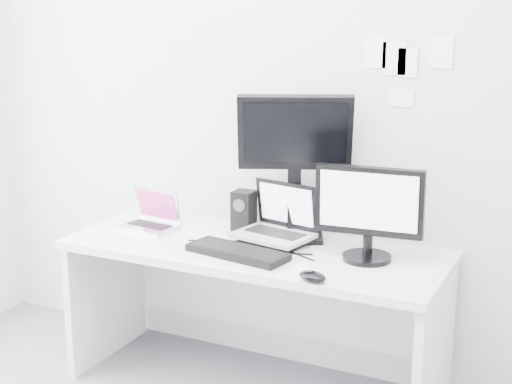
% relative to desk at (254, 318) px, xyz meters
% --- Properties ---
extents(back_wall, '(3.60, 0.00, 3.60)m').
position_rel_desk_xyz_m(back_wall, '(0.00, 0.35, 0.99)').
color(back_wall, silver).
rests_on(back_wall, ground).
extents(desk, '(1.80, 0.70, 0.73)m').
position_rel_desk_xyz_m(desk, '(0.00, 0.00, 0.00)').
color(desk, silver).
rests_on(desk, ground).
extents(macbook, '(0.30, 0.24, 0.21)m').
position_rel_desk_xyz_m(macbook, '(-0.61, 0.02, 0.47)').
color(macbook, silver).
rests_on(macbook, desk).
extents(speaker, '(0.10, 0.10, 0.20)m').
position_rel_desk_xyz_m(speaker, '(-0.16, 0.22, 0.47)').
color(speaker, black).
rests_on(speaker, desk).
extents(dell_laptop, '(0.40, 0.34, 0.29)m').
position_rel_desk_xyz_m(dell_laptop, '(0.06, 0.08, 0.51)').
color(dell_laptop, '#ADB0B5').
rests_on(dell_laptop, desk).
extents(rear_monitor, '(0.57, 0.39, 0.73)m').
position_rel_desk_xyz_m(rear_monitor, '(0.12, 0.19, 0.73)').
color(rear_monitor, black).
rests_on(rear_monitor, desk).
extents(samsung_monitor, '(0.50, 0.26, 0.44)m').
position_rel_desk_xyz_m(samsung_monitor, '(0.54, 0.05, 0.58)').
color(samsung_monitor, black).
rests_on(samsung_monitor, desk).
extents(keyboard, '(0.50, 0.25, 0.03)m').
position_rel_desk_xyz_m(keyboard, '(-0.01, -0.15, 0.38)').
color(keyboard, black).
rests_on(keyboard, desk).
extents(mouse, '(0.14, 0.11, 0.04)m').
position_rel_desk_xyz_m(mouse, '(0.42, -0.31, 0.39)').
color(mouse, black).
rests_on(mouse, desk).
extents(wall_note_0, '(0.10, 0.00, 0.14)m').
position_rel_desk_xyz_m(wall_note_0, '(0.45, 0.34, 1.26)').
color(wall_note_0, white).
rests_on(wall_note_0, back_wall).
extents(wall_note_1, '(0.09, 0.00, 0.13)m').
position_rel_desk_xyz_m(wall_note_1, '(0.60, 0.34, 1.22)').
color(wall_note_1, white).
rests_on(wall_note_1, back_wall).
extents(wall_note_2, '(0.10, 0.00, 0.14)m').
position_rel_desk_xyz_m(wall_note_2, '(0.75, 0.34, 1.26)').
color(wall_note_2, white).
rests_on(wall_note_2, back_wall).
extents(wall_note_3, '(0.11, 0.00, 0.08)m').
position_rel_desk_xyz_m(wall_note_3, '(0.58, 0.34, 1.05)').
color(wall_note_3, white).
rests_on(wall_note_3, back_wall).
extents(wall_note_4, '(0.11, 0.00, 0.15)m').
position_rel_desk_xyz_m(wall_note_4, '(0.54, 0.34, 1.23)').
color(wall_note_4, white).
rests_on(wall_note_4, back_wall).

